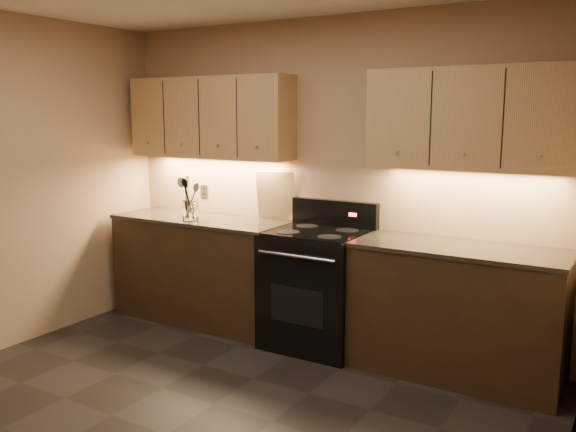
{
  "coord_description": "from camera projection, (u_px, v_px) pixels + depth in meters",
  "views": [
    {
      "loc": [
        2.29,
        -2.43,
        1.83
      ],
      "look_at": [
        -0.06,
        1.45,
        1.07
      ],
      "focal_mm": 38.0,
      "sensor_mm": 36.0,
      "label": 1
    }
  ],
  "objects": [
    {
      "name": "wooden_spoon",
      "position": [
        186.0,
        199.0,
        5.23
      ],
      "size": [
        0.18,
        0.07,
        0.32
      ],
      "primitive_type": null,
      "rotation": [
        0.03,
        0.38,
        0.17
      ],
      "color": "tan",
      "rests_on": "utensil_crock"
    },
    {
      "name": "wall_right",
      "position": [
        556.0,
        258.0,
        2.29
      ],
      "size": [
        0.04,
        4.0,
        2.6
      ],
      "primitive_type": "cube",
      "color": "#9D795C",
      "rests_on": "ground"
    },
    {
      "name": "counter_left",
      "position": [
        203.0,
        269.0,
        5.44
      ],
      "size": [
        1.62,
        0.62,
        0.93
      ],
      "color": "black",
      "rests_on": "ground"
    },
    {
      "name": "upper_cab_right",
      "position": [
        472.0,
        119.0,
        4.18
      ],
      "size": [
        1.44,
        0.3,
        0.7
      ],
      "primitive_type": "cube",
      "color": "tan",
      "rests_on": "wall_back"
    },
    {
      "name": "black_spoon",
      "position": [
        192.0,
        197.0,
        5.24
      ],
      "size": [
        0.07,
        0.16,
        0.36
      ],
      "primitive_type": null,
      "rotation": [
        0.28,
        -0.02,
        0.14
      ],
      "color": "black",
      "rests_on": "utensil_crock"
    },
    {
      "name": "upper_cab_left",
      "position": [
        210.0,
        118.0,
        5.35
      ],
      "size": [
        1.6,
        0.3,
        0.7
      ],
      "primitive_type": "cube",
      "color": "tan",
      "rests_on": "wall_back"
    },
    {
      "name": "steel_skimmer",
      "position": [
        192.0,
        199.0,
        5.21
      ],
      "size": [
        0.18,
        0.12,
        0.36
      ],
      "primitive_type": null,
      "rotation": [
        0.09,
        -0.28,
        -0.03
      ],
      "color": "silver",
      "rests_on": "utensil_crock"
    },
    {
      "name": "wall_back",
      "position": [
        328.0,
        180.0,
        4.99
      ],
      "size": [
        4.0,
        0.04,
        2.6
      ],
      "primitive_type": "cube",
      "color": "#9D795C",
      "rests_on": "ground"
    },
    {
      "name": "cutting_board",
      "position": [
        276.0,
        196.0,
        5.22
      ],
      "size": [
        0.35,
        0.17,
        0.42
      ],
      "primitive_type": "cube",
      "rotation": [
        0.18,
        0.0,
        0.24
      ],
      "color": "tan",
      "rests_on": "counter_left"
    },
    {
      "name": "counter_right",
      "position": [
        457.0,
        311.0,
        4.28
      ],
      "size": [
        1.46,
        0.62,
        0.93
      ],
      "color": "black",
      "rests_on": "ground"
    },
    {
      "name": "stove",
      "position": [
        318.0,
        287.0,
        4.82
      ],
      "size": [
        0.76,
        0.68,
        1.14
      ],
      "color": "black",
      "rests_on": "ground"
    },
    {
      "name": "outlet_plate",
      "position": [
        204.0,
        191.0,
        5.68
      ],
      "size": [
        0.08,
        0.01,
        0.12
      ],
      "primitive_type": "cube",
      "color": "#B2B5BA",
      "rests_on": "wall_back"
    },
    {
      "name": "black_turner",
      "position": [
        189.0,
        199.0,
        5.21
      ],
      "size": [
        0.19,
        0.15,
        0.36
      ],
      "primitive_type": null,
      "rotation": [
        -0.24,
        -0.18,
        0.43
      ],
      "color": "black",
      "rests_on": "utensil_crock"
    },
    {
      "name": "utensil_crock",
      "position": [
        190.0,
        211.0,
        5.25
      ],
      "size": [
        0.16,
        0.16,
        0.17
      ],
      "color": "white",
      "rests_on": "counter_left"
    },
    {
      "name": "steel_spatula",
      "position": [
        193.0,
        196.0,
        5.22
      ],
      "size": [
        0.17,
        0.12,
        0.39
      ],
      "primitive_type": null,
      "rotation": [
        0.04,
        -0.18,
        -0.34
      ],
      "color": "silver",
      "rests_on": "utensil_crock"
    }
  ]
}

